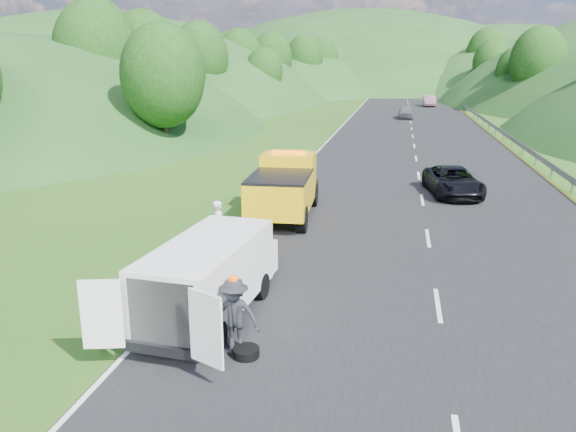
% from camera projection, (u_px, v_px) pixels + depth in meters
% --- Properties ---
extents(ground, '(320.00, 320.00, 0.00)m').
position_uv_depth(ground, '(334.00, 271.00, 17.28)').
color(ground, '#38661E').
rests_on(ground, ground).
extents(road_surface, '(14.00, 200.00, 0.02)m').
position_uv_depth(road_surface, '(412.00, 129.00, 54.58)').
color(road_surface, black).
rests_on(road_surface, ground).
extents(guardrail, '(0.06, 140.00, 1.52)m').
position_uv_depth(guardrail, '(474.00, 118.00, 65.06)').
color(guardrail, gray).
rests_on(guardrail, ground).
extents(tree_line_left, '(14.00, 140.00, 14.00)m').
position_uv_depth(tree_line_left, '(247.00, 109.00, 77.60)').
color(tree_line_left, '#275519').
rests_on(tree_line_left, ground).
extents(tree_line_right, '(14.00, 140.00, 14.00)m').
position_uv_depth(tree_line_right, '(573.00, 114.00, 69.80)').
color(tree_line_right, '#275519').
rests_on(tree_line_right, ground).
extents(hills_backdrop, '(201.00, 288.60, 44.00)m').
position_uv_depth(hills_backdrop, '(419.00, 88.00, 143.57)').
color(hills_backdrop, '#2D5B23').
rests_on(hills_backdrop, ground).
extents(tow_truck, '(2.57, 6.20, 2.62)m').
position_uv_depth(tow_truck, '(285.00, 187.00, 23.07)').
color(tow_truck, black).
rests_on(tow_truck, ground).
extents(white_van, '(3.14, 5.93, 2.04)m').
position_uv_depth(white_van, '(210.00, 274.00, 13.85)').
color(white_van, black).
rests_on(white_van, ground).
extents(woman, '(0.64, 0.75, 1.74)m').
position_uv_depth(woman, '(220.00, 251.00, 19.16)').
color(woman, silver).
rests_on(woman, ground).
extents(child, '(0.55, 0.52, 0.91)m').
position_uv_depth(child, '(268.00, 267.00, 17.63)').
color(child, '#C2C468').
rests_on(child, ground).
extents(worker, '(1.15, 0.70, 1.74)m').
position_uv_depth(worker, '(235.00, 353.00, 12.41)').
color(worker, black).
rests_on(worker, ground).
extents(suitcase, '(0.36, 0.22, 0.57)m').
position_uv_depth(suitcase, '(209.00, 261.00, 17.37)').
color(suitcase, brown).
rests_on(suitcase, ground).
extents(spare_tire, '(0.59, 0.59, 0.20)m').
position_uv_depth(spare_tire, '(246.00, 357.00, 12.23)').
color(spare_tire, black).
rests_on(spare_tire, ground).
extents(passing_suv, '(2.93, 5.08, 1.33)m').
position_uv_depth(passing_suv, '(452.00, 195.00, 27.27)').
color(passing_suv, black).
rests_on(passing_suv, ground).
extents(dist_car_a, '(1.68, 4.17, 1.42)m').
position_uv_depth(dist_car_a, '(405.00, 119.00, 64.75)').
color(dist_car_a, '#494A4E').
rests_on(dist_car_a, ground).
extents(dist_car_b, '(1.70, 4.88, 1.61)m').
position_uv_depth(dist_car_b, '(429.00, 106.00, 82.81)').
color(dist_car_b, '#6C4858').
rests_on(dist_car_b, ground).
extents(dist_car_c, '(2.25, 5.52, 1.60)m').
position_uv_depth(dist_car_c, '(405.00, 97.00, 106.69)').
color(dist_car_c, '#854259').
rests_on(dist_car_c, ground).
extents(dist_car_d, '(1.68, 4.17, 1.42)m').
position_uv_depth(dist_car_d, '(415.00, 95.00, 111.37)').
color(dist_car_d, olive).
rests_on(dist_car_d, ground).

